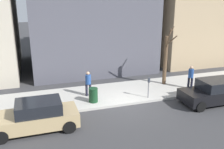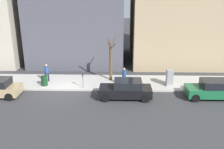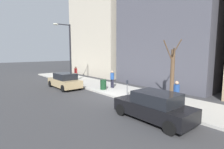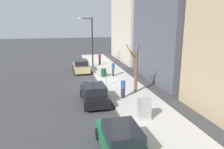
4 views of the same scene
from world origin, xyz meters
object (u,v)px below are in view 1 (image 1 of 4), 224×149
Objects in this scene: parked_car_tan at (36,116)px; bare_tree at (166,59)px; parked_car_black at (215,92)px; pedestrian_near_meter at (191,76)px; trash_bin at (93,95)px; pedestrian_midblock at (88,82)px; parking_meter at (149,86)px.

bare_tree is at bearing -67.76° from parked_car_tan.
parked_car_black is 2.54× the size of pedestrian_near_meter.
trash_bin is (2.17, -3.47, -0.14)m from parked_car_tan.
pedestrian_midblock is (-0.56, 6.00, -1.01)m from bare_tree.
trash_bin is at bearing -85.64° from pedestrian_midblock.
pedestrian_midblock reaches higher than trash_bin.
parking_meter is (1.74, 3.73, 0.24)m from parked_car_black.
bare_tree is 2.58× the size of pedestrian_near_meter.
parking_meter is 0.31× the size of bare_tree.
pedestrian_midblock is at bearing 56.97° from pedestrian_near_meter.
parked_car_tan is at bearing -134.55° from pedestrian_midblock.
parking_meter is at bearing 131.74° from bare_tree.
parked_car_tan is 3.11× the size of parking_meter.
trash_bin is (-1.68, 5.94, -1.49)m from bare_tree.
pedestrian_near_meter is (2.38, 0.12, 0.35)m from parked_car_black.
bare_tree is 6.35m from trash_bin.
parking_meter is 3.94m from pedestrian_midblock.
parked_car_tan is at bearing 122.00° from trash_bin.
trash_bin is at bearing -57.99° from parked_car_tan.
parking_meter reaches higher than trash_bin.
parked_car_black is 8.06m from pedestrian_midblock.
parking_meter is (1.72, -7.03, 0.24)m from parked_car_tan.
parked_car_black is at bearing -160.80° from bare_tree.
pedestrian_midblock is at bearing 66.10° from parked_car_black.
parked_car_tan is 7.24m from parking_meter.
parked_car_black is 4.32m from bare_tree.
parked_car_tan reaches higher than trash_bin.
parking_meter is at bearing -76.24° from parked_car_tan.
pedestrian_near_meter is (0.18, -7.17, 0.49)m from trash_bin.
pedestrian_near_meter reaches higher than parked_car_tan.
parking_meter is at bearing -21.87° from pedestrian_midblock.
parking_meter is 0.81× the size of pedestrian_midblock.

